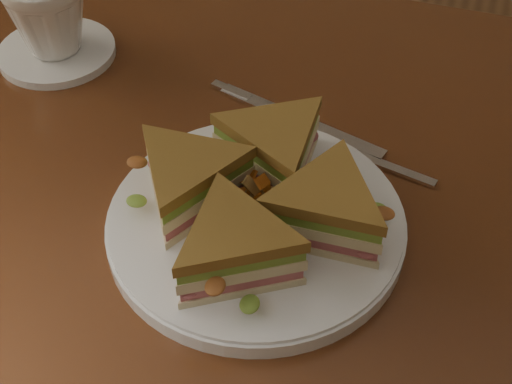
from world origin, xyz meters
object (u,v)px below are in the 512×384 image
plate (256,224)px  spoon (311,136)px  saucer (57,52)px  table (320,274)px  knife (288,116)px  sandwich_wedges (256,196)px  coffee_cup (48,15)px

plate → spoon: plate is taller
plate → spoon: size_ratio=1.50×
spoon → saucer: bearing=-176.8°
table → knife: knife is taller
plate → spoon: 0.14m
table → spoon: 0.14m
plate → knife: plate is taller
sandwich_wedges → knife: bearing=95.9°
knife → coffee_cup: (-0.29, 0.03, 0.05)m
spoon → plate: bearing=-84.0°
saucer → table: bearing=-21.5°
knife → saucer: 0.30m
plate → saucer: plate is taller
plate → knife: 0.16m
knife → coffee_cup: coffee_cup is taller
table → sandwich_wedges: (-0.06, -0.05, 0.14)m
table → coffee_cup: size_ratio=12.42×
plate → saucer: (-0.31, 0.19, -0.00)m
sandwich_wedges → saucer: sandwich_wedges is taller
spoon → saucer: 0.33m
table → knife: (-0.07, 0.12, 0.10)m
table → sandwich_wedges: 0.16m
coffee_cup → saucer: bearing=0.0°
spoon → saucer: (-0.33, 0.05, 0.00)m
table → plate: plate is taller
table → saucer: size_ratio=8.69×
spoon → knife: (-0.03, 0.03, -0.00)m
sandwich_wedges → saucer: bearing=148.6°
spoon → coffee_cup: coffee_cup is taller
knife → sandwich_wedges: bearing=-68.1°
coffee_cup → knife: bearing=1.6°
spoon → coffee_cup: 0.33m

